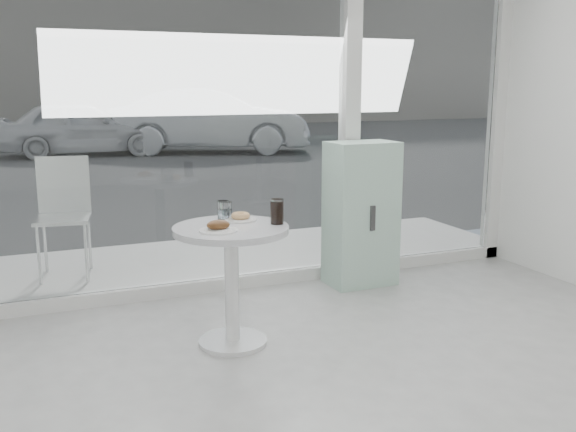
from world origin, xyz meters
name	(u,v)px	position (x,y,z in m)	size (l,w,h in m)	color
storefront	(256,74)	(0.07, 3.00, 1.71)	(5.00, 0.14, 3.00)	white
main_table	(231,261)	(-0.50, 1.90, 0.55)	(0.72, 0.72, 0.77)	white
patio_deck	(222,259)	(0.00, 3.80, 0.03)	(5.60, 1.60, 0.05)	silver
street	(88,147)	(0.00, 16.00, 0.00)	(40.00, 24.00, 0.00)	#343434
far_building	(57,21)	(0.00, 25.00, 4.00)	(40.00, 2.00, 8.00)	gray
mint_cabinet	(361,214)	(0.87, 2.72, 0.59)	(0.55, 0.39, 1.18)	#8CB3A2
patio_chair	(63,209)	(-1.37, 3.77, 0.61)	(0.50, 0.50, 0.99)	white
car_white	(82,128)	(-0.30, 13.90, 0.64)	(1.51, 3.75, 1.28)	silver
car_silver	(211,121)	(2.65, 13.36, 0.77)	(1.62, 4.66, 1.53)	#A8ACB0
plate_fritter	(219,227)	(-0.61, 1.80, 0.80)	(0.23, 0.23, 0.07)	white
plate_donut	(241,218)	(-0.39, 2.04, 0.79)	(0.21, 0.21, 0.05)	white
water_tumbler_a	(223,211)	(-0.48, 2.11, 0.83)	(0.08, 0.08, 0.12)	white
water_tumbler_b	(227,211)	(-0.45, 2.13, 0.82)	(0.07, 0.07, 0.11)	white
cola_glass	(277,212)	(-0.21, 1.86, 0.85)	(0.08, 0.08, 0.16)	white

